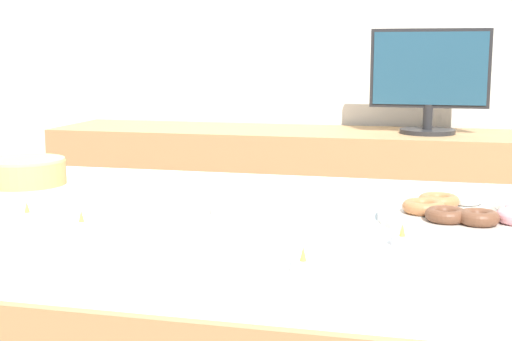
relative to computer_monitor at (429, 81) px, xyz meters
name	(u,v)px	position (x,y,z in m)	size (l,w,h in m)	color
dining_table	(219,256)	(-0.39, -1.33, -0.30)	(1.68, 0.97, 0.76)	silver
sideboard	(319,231)	(-0.39, 0.00, -0.58)	(2.07, 0.44, 0.78)	tan
computer_monitor	(429,81)	(0.00, 0.00, 0.00)	(0.42, 0.20, 0.38)	#262628
cake_chocolate_round	(25,176)	(-0.91, -1.20, -0.18)	(0.26, 0.26, 0.07)	silver
pastry_platter	(473,214)	(0.09, -1.29, -0.20)	(0.36, 0.36, 0.04)	silver
plate_stack	(264,205)	(-0.30, -1.32, -0.19)	(0.21, 0.21, 0.04)	silver
tealight_right_edge	(402,240)	(-0.03, -1.49, -0.20)	(0.04, 0.04, 0.04)	silver
tealight_centre	(27,215)	(-0.73, -1.48, -0.20)	(0.04, 0.04, 0.04)	silver
tealight_left_edge	(303,265)	(-0.16, -1.67, -0.20)	(0.04, 0.04, 0.04)	silver
tealight_near_front	(82,225)	(-0.60, -1.52, -0.20)	(0.04, 0.04, 0.04)	silver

